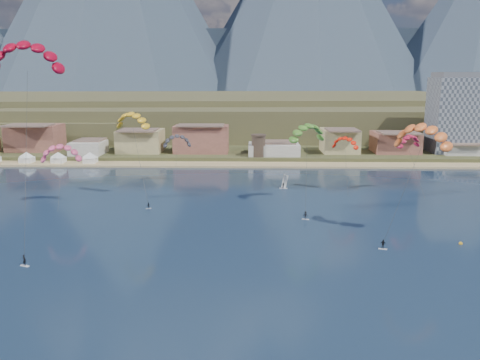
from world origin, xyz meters
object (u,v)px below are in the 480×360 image
(apartment_tower, at_px, (457,113))
(kitesurfer_red, at_px, (26,53))
(kitesurfer_green, at_px, (307,131))
(buoy, at_px, (461,244))
(kitesurfer_yellow, at_px, (132,118))
(kitesurfer_orange, at_px, (422,132))
(watchtower, at_px, (259,145))
(windsurfer, at_px, (284,184))

(apartment_tower, distance_m, kitesurfer_red, 165.94)
(kitesurfer_green, height_order, buoy, kitesurfer_green)
(kitesurfer_red, xyz_separation_m, kitesurfer_yellow, (11.69, 33.43, -15.20))
(kitesurfer_yellow, xyz_separation_m, buoy, (72.86, -35.52, -21.57))
(kitesurfer_red, distance_m, kitesurfer_orange, 78.76)
(kitesurfer_green, bearing_deg, watchtower, 100.05)
(apartment_tower, relative_size, kitesurfer_yellow, 1.28)
(windsurfer, bearing_deg, watchtower, 98.56)
(kitesurfer_red, height_order, kitesurfer_yellow, kitesurfer_red)
(kitesurfer_yellow, distance_m, kitesurfer_green, 45.75)
(kitesurfer_yellow, height_order, windsurfer, kitesurfer_yellow)
(watchtower, xyz_separation_m, kitesurfer_red, (-45.58, -92.77, 30.53))
(kitesurfer_yellow, distance_m, windsurfer, 47.47)
(apartment_tower, xyz_separation_m, kitesurfer_orange, (-48.40, -103.62, 3.72))
(kitesurfer_green, bearing_deg, kitesurfer_red, -153.78)
(kitesurfer_yellow, distance_m, buoy, 83.88)
(kitesurfer_orange, bearing_deg, kitesurfer_red, -177.66)
(buoy, bearing_deg, apartment_tower, 69.35)
(apartment_tower, bearing_deg, kitesurfer_red, -139.63)
(kitesurfer_yellow, bearing_deg, kitesurfer_orange, -24.81)
(apartment_tower, relative_size, windsurfer, 7.74)
(kitesurfer_orange, xyz_separation_m, windsurfer, (-24.60, 43.11, -20.23))
(kitesurfer_yellow, bearing_deg, kitesurfer_red, -109.27)
(kitesurfer_orange, relative_size, kitesurfer_green, 1.09)
(kitesurfer_orange, distance_m, windsurfer, 53.59)
(kitesurfer_red, bearing_deg, kitesurfer_orange, 2.34)
(apartment_tower, bearing_deg, kitesurfer_green, -131.06)
(apartment_tower, distance_m, kitesurfer_yellow, 135.53)
(watchtower, xyz_separation_m, kitesurfer_orange, (31.60, -89.62, 15.17))
(kitesurfer_orange, height_order, kitesurfer_green, kitesurfer_orange)
(kitesurfer_orange, bearing_deg, kitesurfer_green, 128.91)
(kitesurfer_yellow, xyz_separation_m, kitesurfer_orange, (65.49, -30.28, -0.16))
(kitesurfer_green, bearing_deg, kitesurfer_yellow, 173.30)
(kitesurfer_orange, xyz_separation_m, buoy, (7.37, -5.25, -21.42))
(watchtower, bearing_deg, kitesurfer_red, -116.17)
(kitesurfer_orange, bearing_deg, windsurfer, 119.71)
(watchtower, height_order, kitesurfer_yellow, kitesurfer_yellow)
(apartment_tower, relative_size, kitesurfer_orange, 1.26)
(kitesurfer_yellow, relative_size, kitesurfer_green, 1.07)
(kitesurfer_red, height_order, buoy, kitesurfer_red)
(buoy, bearing_deg, kitesurfer_red, 178.58)
(windsurfer, height_order, buoy, windsurfer)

